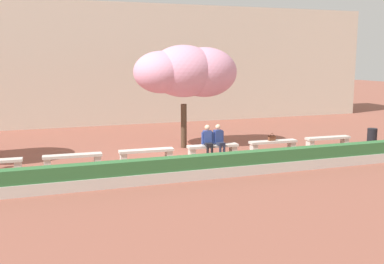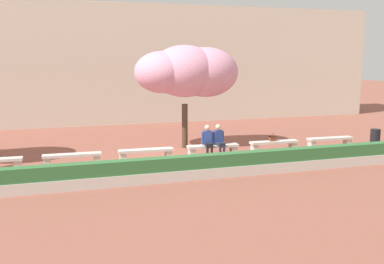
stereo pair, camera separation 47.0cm
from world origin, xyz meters
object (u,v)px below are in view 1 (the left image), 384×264
Objects in this scene: stone_bench_near_east at (213,148)px; handbag at (272,138)px; person_seated_left at (208,139)px; person_seated_right at (219,139)px; stone_bench_center at (146,153)px; trash_bin at (372,137)px; stone_bench_near_west at (73,158)px; stone_bench_east_end at (273,144)px; cherry_tree_main at (186,72)px; stone_bench_far_east at (328,140)px.

handbag is (2.76, 0.01, 0.27)m from stone_bench_near_east.
person_seated_left is 0.49m from person_seated_right.
stone_bench_center is at bearing -179.95° from handbag.
trash_bin is (5.03, -0.39, -0.19)m from handbag.
stone_bench_near_east is 2.79× the size of trash_bin.
stone_bench_near_west is at bearing -179.97° from handbag.
stone_bench_center and stone_bench_east_end have the same top height.
person_seated_left is at bearing -1.18° from stone_bench_center.
person_seated_left is 3.38m from cherry_tree_main.
handbag is at bearing 179.90° from stone_bench_far_east.
stone_bench_far_east is 1.68× the size of person_seated_right.
stone_bench_near_west is 6.41× the size of handbag.
handbag reaches higher than trash_bin.
person_seated_right reaches higher than stone_bench_near_west.
stone_bench_near_east is at bearing 177.16° from trash_bin.
cherry_tree_main is at bearing 97.58° from person_seated_left.
stone_bench_near_west is 8.41m from handbag.
stone_bench_near_east is 1.68× the size of person_seated_right.
handbag reaches higher than stone_bench_far_east.
person_seated_right is 0.28× the size of cherry_tree_main.
stone_bench_east_end is (5.65, 0.00, 0.00)m from stone_bench_center.
stone_bench_near_west and stone_bench_near_east have the same top height.
stone_bench_east_end is at bearing 0.99° from person_seated_left.
trash_bin is at bearing -10.19° from stone_bench_far_east.
trash_bin reaches higher than stone_bench_near_east.
stone_bench_near_east is at bearing 167.70° from person_seated_right.
stone_bench_center is at bearing 180.00° from stone_bench_east_end.
person_seated_right reaches higher than handbag.
trash_bin is (8.04, -0.33, -0.31)m from person_seated_left.
cherry_tree_main is 5.97× the size of trash_bin.
person_seated_right is at bearing -178.82° from stone_bench_east_end.
trash_bin reaches higher than stone_bench_near_west.
person_seated_left is 1.00× the size of person_seated_right.
person_seated_left is (2.58, -0.05, 0.39)m from stone_bench_center.
person_seated_left reaches higher than stone_bench_near_west.
stone_bench_center is 3.09m from person_seated_right.
stone_bench_far_east is 2.90m from handbag.
trash_bin is (10.62, -0.39, 0.08)m from stone_bench_center.
stone_bench_near_east is (5.65, 0.00, 0.00)m from stone_bench_near_west.
person_seated_left reaches higher than stone_bench_near_east.
person_seated_right is (-2.58, -0.05, 0.39)m from stone_bench_east_end.
stone_bench_near_east is 0.46m from person_seated_right.
cherry_tree_main is (-0.52, 1.97, 3.08)m from stone_bench_near_east.
cherry_tree_main reaches higher than trash_bin.
stone_bench_near_west is 1.68× the size of person_seated_right.
stone_bench_near_east is 0.47× the size of cherry_tree_main.
person_seated_left reaches higher than stone_bench_center.
cherry_tree_main reaches higher than stone_bench_far_east.
stone_bench_center is 1.68× the size of person_seated_left.
stone_bench_center is at bearing -139.53° from cherry_tree_main.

